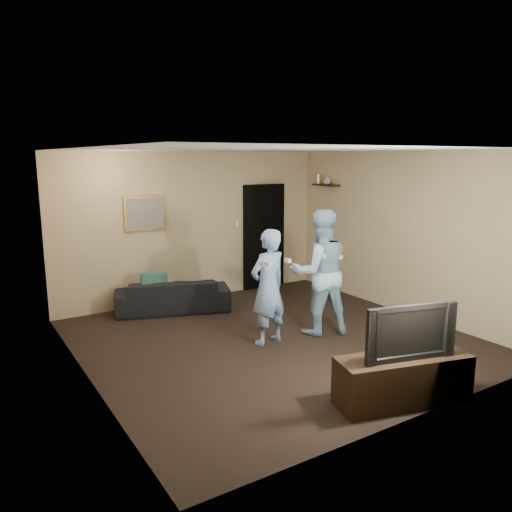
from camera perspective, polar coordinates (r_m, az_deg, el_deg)
ground at (r=7.07m, az=1.96°, el=-9.50°), size 5.00×5.00×0.00m
ceiling at (r=6.61m, az=2.11°, el=12.06°), size 5.00×5.00×0.04m
wall_back at (r=8.88m, az=-7.07°, el=3.37°), size 5.00×0.04×2.60m
wall_front at (r=4.91m, az=18.67°, el=-3.58°), size 5.00×0.04×2.60m
wall_left at (r=5.73m, az=-19.13°, el=-1.53°), size 0.04×5.00×2.60m
wall_right at (r=8.37m, az=16.36°, el=2.52°), size 0.04×5.00×2.60m
sofa at (r=8.36m, az=-9.51°, el=-4.41°), size 1.98×1.29×0.54m
throw_pillow at (r=8.20m, az=-11.56°, el=-3.28°), size 0.43×0.19×0.41m
painting_frame at (r=8.48m, az=-12.58°, el=4.86°), size 0.72×0.05×0.57m
painting_canvas at (r=8.45m, az=-12.52°, el=4.84°), size 0.62×0.01×0.47m
doorway at (r=9.59m, az=0.91°, el=2.23°), size 0.90×0.06×2.00m
light_switch at (r=9.24m, az=-2.23°, el=3.76°), size 0.08×0.02×0.12m
wall_shelf at (r=9.51m, az=7.97°, el=8.04°), size 0.20×0.60×0.03m
shelf_vase at (r=9.47m, az=8.16°, el=8.59°), size 0.19×0.19×0.16m
shelf_figurine at (r=9.67m, az=7.14°, el=8.74°), size 0.06×0.06×0.18m
tv_console at (r=5.52m, az=16.41°, el=-13.39°), size 1.48×0.80×0.50m
television at (r=5.32m, az=16.74°, el=-8.08°), size 1.00×0.39×0.58m
wii_player_left at (r=6.70m, az=1.40°, el=-3.58°), size 0.63×0.53×1.58m
wii_player_right at (r=7.15m, az=7.28°, el=-1.84°), size 1.04×0.92×1.79m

